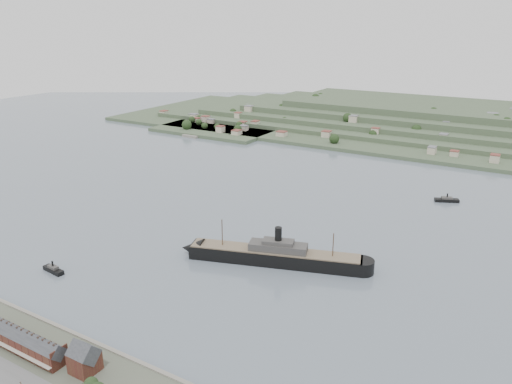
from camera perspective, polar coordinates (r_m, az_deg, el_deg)
The scene contains 8 objects.
ground at distance 349.53m, azimuth -1.42°, elevation -3.91°, with size 1400.00×1400.00×0.00m, color slate.
terrace_row at distance 246.24m, azimuth -25.65°, elevation -14.77°, with size 55.60×9.80×11.07m.
gabled_building at distance 221.16m, azimuth -19.03°, elevation -17.53°, with size 10.40×10.18×14.09m.
far_peninsula at distance 691.98m, azimuth 18.38°, elevation 7.71°, with size 760.00×309.00×30.00m.
steamship at distance 296.68m, azimuth 1.58°, elevation -7.19°, with size 112.59×46.05×27.77m.
tugboat at distance 310.14m, azimuth -22.15°, elevation -8.20°, with size 15.63×5.70×6.87m.
ferry_west at distance 613.80m, azimuth -3.08°, elevation 6.30°, with size 15.89×7.16×5.76m.
ferry_east at distance 422.92m, azimuth 20.97°, elevation -0.83°, with size 18.96×12.20×6.93m.
Camera 1 is at (171.83, -272.25, 136.10)m, focal length 35.00 mm.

